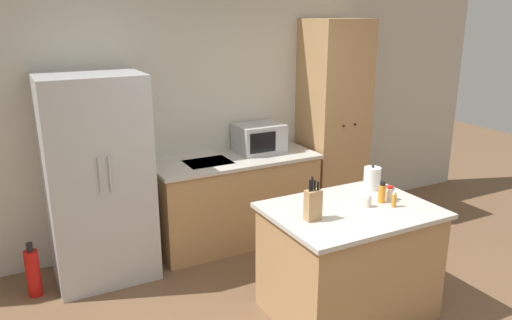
{
  "coord_description": "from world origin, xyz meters",
  "views": [
    {
      "loc": [
        -1.95,
        -2.36,
        2.32
      ],
      "look_at": [
        0.04,
        1.4,
        1.05
      ],
      "focal_mm": 35.0,
      "sensor_mm": 36.0,
      "label": 1
    }
  ],
  "objects_px": {
    "spice_bottle_green_herb": "(382,193)",
    "kettle": "(372,178)",
    "fire_extinguisher": "(33,272)",
    "spice_bottle_tall_dark": "(394,200)",
    "spice_bottle_amber_oil": "(389,193)",
    "spice_bottle_short_red": "(368,201)",
    "knife_block": "(313,204)",
    "refrigerator": "(97,179)",
    "microwave": "(259,138)",
    "pantry_cabinet": "(333,124)"
  },
  "relations": [
    {
      "from": "pantry_cabinet",
      "to": "fire_extinguisher",
      "type": "height_order",
      "value": "pantry_cabinet"
    },
    {
      "from": "spice_bottle_amber_oil",
      "to": "microwave",
      "type": "bearing_deg",
      "value": 99.32
    },
    {
      "from": "fire_extinguisher",
      "to": "spice_bottle_amber_oil",
      "type": "bearing_deg",
      "value": -28.73
    },
    {
      "from": "refrigerator",
      "to": "spice_bottle_short_red",
      "type": "bearing_deg",
      "value": -42.25
    },
    {
      "from": "spice_bottle_amber_oil",
      "to": "spice_bottle_tall_dark",
      "type": "bearing_deg",
      "value": -119.43
    },
    {
      "from": "knife_block",
      "to": "kettle",
      "type": "distance_m",
      "value": 0.86
    },
    {
      "from": "microwave",
      "to": "spice_bottle_short_red",
      "type": "distance_m",
      "value": 1.71
    },
    {
      "from": "spice_bottle_tall_dark",
      "to": "spice_bottle_amber_oil",
      "type": "relative_size",
      "value": 1.07
    },
    {
      "from": "pantry_cabinet",
      "to": "fire_extinguisher",
      "type": "xyz_separation_m",
      "value": [
        -3.18,
        -0.19,
        -0.91
      ]
    },
    {
      "from": "knife_block",
      "to": "kettle",
      "type": "relative_size",
      "value": 1.55
    },
    {
      "from": "spice_bottle_amber_oil",
      "to": "kettle",
      "type": "height_order",
      "value": "kettle"
    },
    {
      "from": "knife_block",
      "to": "fire_extinguisher",
      "type": "relative_size",
      "value": 0.68
    },
    {
      "from": "knife_block",
      "to": "spice_bottle_amber_oil",
      "type": "xyz_separation_m",
      "value": [
        0.76,
        0.05,
        -0.06
      ]
    },
    {
      "from": "spice_bottle_tall_dark",
      "to": "spice_bottle_green_herb",
      "type": "xyz_separation_m",
      "value": [
        -0.02,
        0.12,
        0.02
      ]
    },
    {
      "from": "refrigerator",
      "to": "kettle",
      "type": "xyz_separation_m",
      "value": [
        2.01,
        -1.26,
        0.06
      ]
    },
    {
      "from": "microwave",
      "to": "spice_bottle_amber_oil",
      "type": "height_order",
      "value": "microwave"
    },
    {
      "from": "knife_block",
      "to": "pantry_cabinet",
      "type": "bearing_deg",
      "value": 50.16
    },
    {
      "from": "microwave",
      "to": "spice_bottle_green_herb",
      "type": "height_order",
      "value": "microwave"
    },
    {
      "from": "knife_block",
      "to": "spice_bottle_tall_dark",
      "type": "xyz_separation_m",
      "value": [
        0.69,
        -0.08,
        -0.06
      ]
    },
    {
      "from": "kettle",
      "to": "spice_bottle_amber_oil",
      "type": "bearing_deg",
      "value": -99.55
    },
    {
      "from": "spice_bottle_short_red",
      "to": "knife_block",
      "type": "bearing_deg",
      "value": -178.96
    },
    {
      "from": "pantry_cabinet",
      "to": "spice_bottle_amber_oil",
      "type": "relative_size",
      "value": 19.33
    },
    {
      "from": "refrigerator",
      "to": "fire_extinguisher",
      "type": "distance_m",
      "value": 0.94
    },
    {
      "from": "microwave",
      "to": "fire_extinguisher",
      "type": "relative_size",
      "value": 0.99
    },
    {
      "from": "kettle",
      "to": "fire_extinguisher",
      "type": "bearing_deg",
      "value": 156.32
    },
    {
      "from": "spice_bottle_green_herb",
      "to": "fire_extinguisher",
      "type": "bearing_deg",
      "value": 150.17
    },
    {
      "from": "knife_block",
      "to": "spice_bottle_short_red",
      "type": "height_order",
      "value": "knife_block"
    },
    {
      "from": "refrigerator",
      "to": "knife_block",
      "type": "distance_m",
      "value": 1.98
    },
    {
      "from": "pantry_cabinet",
      "to": "spice_bottle_tall_dark",
      "type": "relative_size",
      "value": 18.1
    },
    {
      "from": "fire_extinguisher",
      "to": "kettle",
      "type": "bearing_deg",
      "value": -23.68
    },
    {
      "from": "spice_bottle_amber_oil",
      "to": "spice_bottle_green_herb",
      "type": "relative_size",
      "value": 0.67
    },
    {
      "from": "microwave",
      "to": "spice_bottle_short_red",
      "type": "bearing_deg",
      "value": -89.06
    },
    {
      "from": "microwave",
      "to": "spice_bottle_short_red",
      "type": "height_order",
      "value": "microwave"
    },
    {
      "from": "spice_bottle_tall_dark",
      "to": "fire_extinguisher",
      "type": "relative_size",
      "value": 0.26
    },
    {
      "from": "spice_bottle_green_herb",
      "to": "kettle",
      "type": "xyz_separation_m",
      "value": [
        0.13,
        0.28,
        0.01
      ]
    },
    {
      "from": "kettle",
      "to": "knife_block",
      "type": "bearing_deg",
      "value": -159.01
    },
    {
      "from": "spice_bottle_short_red",
      "to": "kettle",
      "type": "height_order",
      "value": "kettle"
    },
    {
      "from": "spice_bottle_green_herb",
      "to": "kettle",
      "type": "relative_size",
      "value": 0.81
    },
    {
      "from": "pantry_cabinet",
      "to": "microwave",
      "type": "bearing_deg",
      "value": 175.09
    },
    {
      "from": "microwave",
      "to": "knife_block",
      "type": "distance_m",
      "value": 1.79
    },
    {
      "from": "spice_bottle_short_red",
      "to": "kettle",
      "type": "bearing_deg",
      "value": 45.87
    },
    {
      "from": "spice_bottle_green_herb",
      "to": "fire_extinguisher",
      "type": "relative_size",
      "value": 0.36
    },
    {
      "from": "knife_block",
      "to": "kettle",
      "type": "xyz_separation_m",
      "value": [
        0.81,
        0.31,
        -0.02
      ]
    },
    {
      "from": "pantry_cabinet",
      "to": "spice_bottle_amber_oil",
      "type": "bearing_deg",
      "value": -110.88
    },
    {
      "from": "pantry_cabinet",
      "to": "kettle",
      "type": "relative_size",
      "value": 10.61
    },
    {
      "from": "refrigerator",
      "to": "microwave",
      "type": "distance_m",
      "value": 1.7
    },
    {
      "from": "pantry_cabinet",
      "to": "spice_bottle_amber_oil",
      "type": "xyz_separation_m",
      "value": [
        -0.61,
        -1.6,
        -0.19
      ]
    },
    {
      "from": "knife_block",
      "to": "spice_bottle_short_red",
      "type": "distance_m",
      "value": 0.52
    },
    {
      "from": "refrigerator",
      "to": "microwave",
      "type": "xyz_separation_m",
      "value": [
        1.69,
        0.15,
        0.14
      ]
    },
    {
      "from": "microwave",
      "to": "spice_bottle_amber_oil",
      "type": "distance_m",
      "value": 1.7
    }
  ]
}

